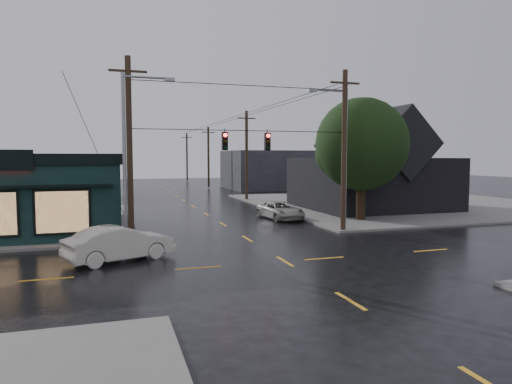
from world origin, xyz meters
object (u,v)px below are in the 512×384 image
object	(u,v)px
utility_pole_nw	(132,244)
corner_tree	(362,144)
utility_pole_ne	(343,232)
sedan_cream	(120,243)
suv_silver	(281,210)

from	to	relation	value
utility_pole_nw	corner_tree	bearing A→B (deg)	13.00
utility_pole_ne	sedan_cream	world-z (taller)	utility_pole_ne
corner_tree	utility_pole_ne	size ratio (longest dim) A/B	0.88
corner_tree	utility_pole_nw	size ratio (longest dim) A/B	0.88
utility_pole_ne	suv_silver	bearing A→B (deg)	103.80
corner_tree	suv_silver	size ratio (longest dim) A/B	1.84
sedan_cream	suv_silver	size ratio (longest dim) A/B	1.02
sedan_cream	suv_silver	world-z (taller)	sedan_cream
utility_pole_ne	corner_tree	bearing A→B (deg)	47.34
utility_pole_nw	suv_silver	xyz separation A→B (m)	(11.34, 6.77, 0.67)
utility_pole_nw	utility_pole_ne	size ratio (longest dim) A/B	1.00
corner_tree	utility_pole_ne	world-z (taller)	corner_tree
suv_silver	corner_tree	bearing A→B (deg)	-35.87
utility_pole_nw	utility_pole_ne	xyz separation A→B (m)	(13.00, 0.00, 0.00)
corner_tree	utility_pole_nw	bearing A→B (deg)	-167.00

